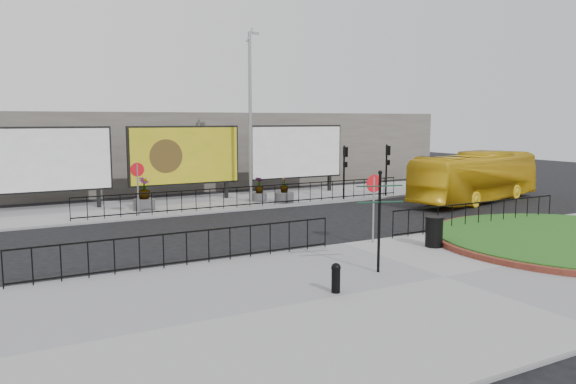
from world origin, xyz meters
TOP-DOWN VIEW (x-y plane):
  - ground at (0.00, 0.00)m, footprint 90.00×90.00m
  - pavement_near at (0.00, -5.00)m, footprint 30.00×10.00m
  - pavement_far at (0.00, 12.00)m, footprint 44.00×6.00m
  - railing_near_left at (-6.00, -0.30)m, footprint 10.00×0.10m
  - railing_near_right at (6.50, -0.30)m, footprint 9.00×0.10m
  - railing_far at (1.00, 9.30)m, footprint 18.00×0.10m
  - speed_sign_far at (-5.00, 9.40)m, footprint 0.64×0.07m
  - speed_sign_near at (1.00, -0.40)m, footprint 0.64×0.07m
  - billboard_left at (-8.50, 12.97)m, footprint 6.20×0.31m
  - billboard_mid at (-1.50, 12.97)m, footprint 6.20×0.31m
  - billboard_right at (5.50, 12.97)m, footprint 6.20×0.31m
  - lamp_post at (1.51, 11.00)m, footprint 0.74×0.18m
  - signal_pole_a at (6.50, 9.34)m, footprint 0.22×0.26m
  - signal_pole_b at (9.50, 9.34)m, footprint 0.22×0.26m
  - building_backdrop at (0.00, 22.00)m, footprint 40.00×10.00m
  - fingerpost_sign at (-1.33, -3.68)m, footprint 1.38×0.62m
  - bollard at (-3.52, -4.72)m, footprint 0.25×0.25m
  - litter_bin at (2.43, -2.01)m, footprint 0.65×0.65m
  - bus at (12.72, 5.58)m, footprint 10.23×4.57m
  - planter_a at (-4.31, 11.00)m, footprint 1.05×1.05m
  - planter_b at (2.00, 11.00)m, footprint 0.84×0.84m
  - planter_c at (2.95, 9.88)m, footprint 1.03×1.03m

SIDE VIEW (x-z plane):
  - ground at x=0.00m, z-range 0.00..0.00m
  - pavement_near at x=0.00m, z-range 0.00..0.12m
  - pavement_far at x=0.00m, z-range 0.00..0.12m
  - bollard at x=-3.52m, z-range 0.16..0.94m
  - planter_c at x=2.95m, z-range -0.13..1.25m
  - planter_b at x=2.00m, z-range -0.05..1.27m
  - litter_bin at x=2.43m, z-range 0.12..1.19m
  - railing_near_left at x=-6.00m, z-range 0.12..1.22m
  - railing_near_right at x=6.50m, z-range 0.12..1.22m
  - railing_far at x=1.00m, z-range 0.12..1.22m
  - planter_a at x=-4.31m, z-range -0.10..1.52m
  - bus at x=12.72m, z-range 0.00..2.78m
  - speed_sign_far at x=-5.00m, z-range 0.68..3.15m
  - speed_sign_near at x=1.00m, z-range 0.68..3.15m
  - fingerpost_sign at x=-1.33m, z-range 0.43..3.41m
  - signal_pole_a at x=6.50m, z-range 0.60..3.60m
  - signal_pole_b at x=9.50m, z-range 0.60..3.60m
  - building_backdrop at x=0.00m, z-range 0.00..5.00m
  - billboard_left at x=-8.50m, z-range 0.55..4.65m
  - billboard_mid at x=-1.50m, z-range 0.55..4.65m
  - billboard_right at x=5.50m, z-range 0.55..4.65m
  - lamp_post at x=1.51m, z-range 0.21..9.44m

